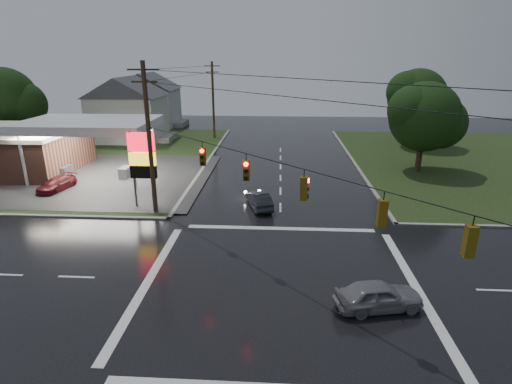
# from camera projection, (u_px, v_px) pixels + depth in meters

# --- Properties ---
(ground) EXTENTS (120.00, 120.00, 0.00)m
(ground) POSITION_uv_depth(u_px,v_px,m) (280.00, 283.00, 20.92)
(ground) COLOR black
(ground) RESTS_ON ground
(grass_nw) EXTENTS (36.00, 36.00, 0.08)m
(grass_nw) POSITION_uv_depth(u_px,v_px,m) (59.00, 156.00, 46.88)
(grass_nw) COLOR black
(grass_nw) RESTS_ON ground
(gas_station) EXTENTS (26.20, 18.00, 5.60)m
(gas_station) POSITION_uv_depth(u_px,v_px,m) (26.00, 147.00, 40.10)
(gas_station) COLOR #2D2D2D
(gas_station) RESTS_ON ground
(pylon_sign) EXTENTS (2.00, 0.35, 6.00)m
(pylon_sign) POSITION_uv_depth(u_px,v_px,m) (142.00, 157.00, 30.10)
(pylon_sign) COLOR #59595E
(pylon_sign) RESTS_ON ground
(utility_pole_nw) EXTENTS (2.20, 0.32, 11.00)m
(utility_pole_nw) POSITION_uv_depth(u_px,v_px,m) (149.00, 138.00, 28.54)
(utility_pole_nw) COLOR #382619
(utility_pole_nw) RESTS_ON ground
(utility_pole_n) EXTENTS (2.20, 0.32, 10.50)m
(utility_pole_n) POSITION_uv_depth(u_px,v_px,m) (213.00, 99.00, 55.51)
(utility_pole_n) COLOR #382619
(utility_pole_n) RESTS_ON ground
(traffic_signals) EXTENTS (26.87, 26.87, 1.47)m
(traffic_signals) POSITION_uv_depth(u_px,v_px,m) (283.00, 164.00, 18.78)
(traffic_signals) COLOR black
(traffic_signals) RESTS_ON ground
(house_near) EXTENTS (11.05, 8.48, 8.60)m
(house_near) POSITION_uv_depth(u_px,v_px,m) (128.00, 108.00, 54.61)
(house_near) COLOR silver
(house_near) RESTS_ON ground
(house_far) EXTENTS (11.05, 8.48, 8.60)m
(house_far) POSITION_uv_depth(u_px,v_px,m) (148.00, 99.00, 65.99)
(house_far) COLOR silver
(house_far) RESTS_ON ground
(tree_nw_behind) EXTENTS (8.93, 7.60, 10.00)m
(tree_nw_behind) POSITION_uv_depth(u_px,v_px,m) (6.00, 99.00, 49.08)
(tree_nw_behind) COLOR black
(tree_nw_behind) RESTS_ON ground
(tree_ne_near) EXTENTS (7.99, 6.80, 8.98)m
(tree_ne_near) POSITION_uv_depth(u_px,v_px,m) (426.00, 117.00, 39.07)
(tree_ne_near) COLOR black
(tree_ne_near) RESTS_ON ground
(tree_ne_far) EXTENTS (8.46, 7.20, 9.80)m
(tree_ne_far) POSITION_uv_depth(u_px,v_px,m) (418.00, 98.00, 50.02)
(tree_ne_far) COLOR black
(tree_ne_far) RESTS_ON ground
(car_north) EXTENTS (2.46, 4.13, 1.28)m
(car_north) POSITION_uv_depth(u_px,v_px,m) (259.00, 200.00, 31.11)
(car_north) COLOR #212229
(car_north) RESTS_ON ground
(car_crossing) EXTENTS (4.33, 2.42, 1.39)m
(car_crossing) POSITION_uv_depth(u_px,v_px,m) (379.00, 295.00, 18.66)
(car_crossing) COLOR gray
(car_crossing) RESTS_ON ground
(car_pump) EXTENTS (2.41, 4.28, 1.17)m
(car_pump) POSITION_uv_depth(u_px,v_px,m) (57.00, 184.00, 35.03)
(car_pump) COLOR #5C151B
(car_pump) RESTS_ON ground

